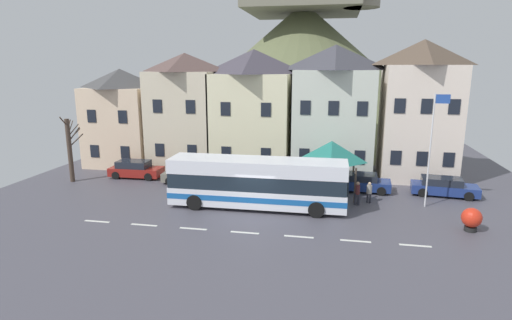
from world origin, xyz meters
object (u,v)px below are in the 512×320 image
townhouse_01 (186,111)px  pedestrian_01 (357,193)px  townhouse_03 (334,110)px  pedestrian_00 (369,191)px  public_bench (330,180)px  townhouse_00 (123,117)px  bus_shelter (332,152)px  parked_car_02 (136,169)px  hilltop_castle (303,64)px  townhouse_04 (419,111)px  townhouse_02 (254,110)px  flagpole (432,143)px  parked_car_01 (443,187)px  bare_tree_00 (70,149)px  parked_car_00 (189,175)px  transit_bus (257,183)px  parked_car_03 (362,182)px  harbour_buoy (472,218)px

townhouse_01 → pedestrian_01: (14.80, -8.32, -4.27)m
townhouse_01 → townhouse_03: bearing=1.7°
pedestrian_00 → public_bench: 4.51m
townhouse_00 → bus_shelter: (19.11, -5.93, -1.27)m
parked_car_02 → public_bench: parked_car_02 is taller
hilltop_castle → pedestrian_01: 32.00m
townhouse_00 → townhouse_04: townhouse_04 is taller
pedestrian_00 → public_bench: bearing=126.1°
townhouse_02 → flagpole: bearing=-32.3°
townhouse_02 → bus_shelter: (6.93, -6.74, -2.09)m
parked_car_01 → flagpole: 4.85m
parked_car_01 → bare_tree_00: (-28.23, -1.64, 2.01)m
townhouse_01 → pedestrian_01: bearing=-29.3°
parked_car_01 → bare_tree_00: 28.34m
bare_tree_00 → parked_car_00: bearing=8.1°
parked_car_01 → parked_car_02: parked_car_02 is taller
hilltop_castle → transit_bus: size_ratio=3.56×
pedestrian_01 → public_bench: (-1.85, 4.23, -0.34)m
parked_car_03 → harbour_buoy: bearing=-46.9°
flagpole → bare_tree_00: size_ratio=1.40×
pedestrian_00 → bare_tree_00: 23.00m
parked_car_03 → harbour_buoy: harbour_buoy is taller
pedestrian_01 → harbour_buoy: pedestrian_01 is taller
townhouse_02 → townhouse_04: 13.70m
transit_bus → flagpole: size_ratio=1.55×
parked_car_00 → parked_car_03: bearing=0.4°
parked_car_01 → parked_car_03: size_ratio=1.14×
hilltop_castle → pedestrian_01: hilltop_castle is taller
parked_car_00 → pedestrian_01: size_ratio=2.66×
townhouse_03 → pedestrian_01: 9.99m
transit_bus → flagpole: (10.88, 2.23, 2.64)m
bus_shelter → pedestrian_00: 3.78m
townhouse_02 → parked_car_02: townhouse_02 is taller
pedestrian_00 → flagpole: (3.65, -0.10, 3.42)m
bare_tree_00 → townhouse_04: bearing=13.3°
townhouse_01 → transit_bus: size_ratio=0.89×
townhouse_04 → flagpole: 7.63m
pedestrian_00 → townhouse_02: bearing=139.1°
parked_car_00 → parked_car_01: 18.88m
townhouse_04 → parked_car_03: 8.08m
transit_bus → pedestrian_00: size_ratio=7.93×
hilltop_castle → parked_car_03: 29.02m
townhouse_01 → bus_shelter: townhouse_01 is taller
townhouse_04 → harbour_buoy: size_ratio=8.23×
public_bench → bus_shelter: bearing=-88.8°
townhouse_00 → pedestrian_00: (21.72, -7.44, -3.55)m
parked_car_00 → pedestrian_01: 13.10m
parked_car_02 → parked_car_00: bearing=-9.5°
bus_shelter → parked_car_01: (7.92, 1.16, -2.48)m
townhouse_04 → bare_tree_00: (-27.05, -6.38, -2.87)m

